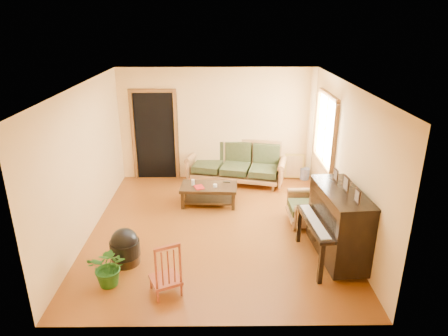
{
  "coord_description": "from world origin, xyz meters",
  "views": [
    {
      "loc": [
        0.08,
        -6.48,
        3.64
      ],
      "look_at": [
        0.14,
        0.2,
        1.1
      ],
      "focal_mm": 32.0,
      "sensor_mm": 36.0,
      "label": 1
    }
  ],
  "objects_px": {
    "red_chair": "(165,267)",
    "ceramic_crock": "(305,174)",
    "coffee_table": "(209,195)",
    "piano": "(338,226)",
    "potted_plant": "(109,267)",
    "armchair": "(307,203)",
    "sofa": "(236,163)",
    "footstool": "(125,250)"
  },
  "relations": [
    {
      "from": "coffee_table",
      "to": "footstool",
      "type": "bearing_deg",
      "value": -120.84
    },
    {
      "from": "sofa",
      "to": "footstool",
      "type": "distance_m",
      "value": 3.76
    },
    {
      "from": "footstool",
      "to": "potted_plant",
      "type": "bearing_deg",
      "value": -100.21
    },
    {
      "from": "piano",
      "to": "footstool",
      "type": "xyz_separation_m",
      "value": [
        -3.32,
        -0.07,
        -0.38
      ]
    },
    {
      "from": "sofa",
      "to": "ceramic_crock",
      "type": "xyz_separation_m",
      "value": [
        1.65,
        0.17,
        -0.34
      ]
    },
    {
      "from": "sofa",
      "to": "ceramic_crock",
      "type": "distance_m",
      "value": 1.69
    },
    {
      "from": "potted_plant",
      "to": "coffee_table",
      "type": "bearing_deg",
      "value": 62.94
    },
    {
      "from": "coffee_table",
      "to": "potted_plant",
      "type": "xyz_separation_m",
      "value": [
        -1.35,
        -2.65,
        0.1
      ]
    },
    {
      "from": "armchair",
      "to": "potted_plant",
      "type": "xyz_separation_m",
      "value": [
        -3.2,
        -1.83,
        -0.1
      ]
    },
    {
      "from": "piano",
      "to": "sofa",
      "type": "bearing_deg",
      "value": 109.78
    },
    {
      "from": "piano",
      "to": "ceramic_crock",
      "type": "height_order",
      "value": "piano"
    },
    {
      "from": "armchair",
      "to": "piano",
      "type": "bearing_deg",
      "value": -80.24
    },
    {
      "from": "sofa",
      "to": "ceramic_crock",
      "type": "height_order",
      "value": "sofa"
    },
    {
      "from": "piano",
      "to": "ceramic_crock",
      "type": "relative_size",
      "value": 4.97
    },
    {
      "from": "ceramic_crock",
      "to": "sofa",
      "type": "bearing_deg",
      "value": -174.19
    },
    {
      "from": "sofa",
      "to": "piano",
      "type": "relative_size",
      "value": 1.63
    },
    {
      "from": "piano",
      "to": "potted_plant",
      "type": "relative_size",
      "value": 2.22
    },
    {
      "from": "sofa",
      "to": "coffee_table",
      "type": "relative_size",
      "value": 1.93
    },
    {
      "from": "armchair",
      "to": "potted_plant",
      "type": "bearing_deg",
      "value": -151.02
    },
    {
      "from": "armchair",
      "to": "ceramic_crock",
      "type": "distance_m",
      "value": 2.2
    },
    {
      "from": "coffee_table",
      "to": "red_chair",
      "type": "height_order",
      "value": "red_chair"
    },
    {
      "from": "coffee_table",
      "to": "footstool",
      "type": "height_order",
      "value": "footstool"
    },
    {
      "from": "footstool",
      "to": "potted_plant",
      "type": "distance_m",
      "value": 0.56
    },
    {
      "from": "coffee_table",
      "to": "piano",
      "type": "relative_size",
      "value": 0.84
    },
    {
      "from": "footstool",
      "to": "sofa",
      "type": "bearing_deg",
      "value": 60.48
    },
    {
      "from": "ceramic_crock",
      "to": "potted_plant",
      "type": "height_order",
      "value": "potted_plant"
    },
    {
      "from": "red_chair",
      "to": "piano",
      "type": "bearing_deg",
      "value": -7.94
    },
    {
      "from": "piano",
      "to": "red_chair",
      "type": "bearing_deg",
      "value": -167.96
    },
    {
      "from": "sofa",
      "to": "piano",
      "type": "height_order",
      "value": "piano"
    },
    {
      "from": "red_chair",
      "to": "ceramic_crock",
      "type": "xyz_separation_m",
      "value": [
        2.77,
        4.16,
        -0.28
      ]
    },
    {
      "from": "ceramic_crock",
      "to": "potted_plant",
      "type": "distance_m",
      "value": 5.37
    },
    {
      "from": "red_chair",
      "to": "potted_plant",
      "type": "height_order",
      "value": "red_chair"
    },
    {
      "from": "red_chair",
      "to": "ceramic_crock",
      "type": "relative_size",
      "value": 3.09
    },
    {
      "from": "coffee_table",
      "to": "piano",
      "type": "height_order",
      "value": "piano"
    },
    {
      "from": "coffee_table",
      "to": "armchair",
      "type": "bearing_deg",
      "value": -23.87
    },
    {
      "from": "armchair",
      "to": "red_chair",
      "type": "xyz_separation_m",
      "value": [
        -2.37,
        -2.01,
        0.02
      ]
    },
    {
      "from": "potted_plant",
      "to": "red_chair",
      "type": "bearing_deg",
      "value": -12.08
    },
    {
      "from": "footstool",
      "to": "coffee_table",
      "type": "bearing_deg",
      "value": 59.16
    },
    {
      "from": "coffee_table",
      "to": "piano",
      "type": "xyz_separation_m",
      "value": [
        2.07,
        -2.02,
        0.39
      ]
    },
    {
      "from": "sofa",
      "to": "armchair",
      "type": "xyz_separation_m",
      "value": [
        1.25,
        -1.98,
        -0.07
      ]
    },
    {
      "from": "red_chair",
      "to": "potted_plant",
      "type": "bearing_deg",
      "value": 142.93
    },
    {
      "from": "piano",
      "to": "red_chair",
      "type": "height_order",
      "value": "piano"
    }
  ]
}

